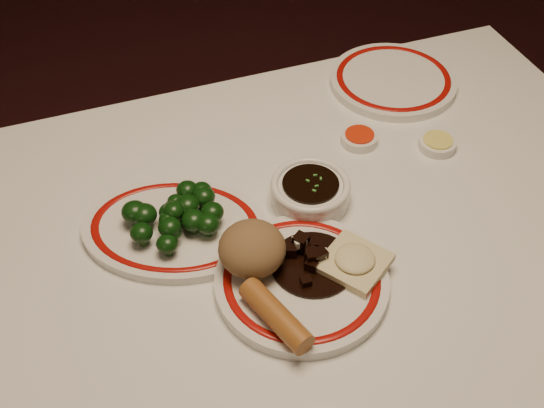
{
  "coord_description": "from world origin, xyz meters",
  "views": [
    {
      "loc": [
        -0.28,
        -0.6,
        1.51
      ],
      "look_at": [
        -0.03,
        0.06,
        0.8
      ],
      "focal_mm": 45.0,
      "sensor_mm": 36.0,
      "label": 1
    }
  ],
  "objects": [
    {
      "name": "soy_bowl",
      "position": [
        0.04,
        0.09,
        0.77
      ],
      "size": [
        0.12,
        0.12,
        0.04
      ],
      "color": "white",
      "rests_on": "dining_table"
    },
    {
      "name": "broccoli_plate",
      "position": [
        -0.18,
        0.1,
        0.76
      ],
      "size": [
        0.34,
        0.32,
        0.02
      ],
      "color": "white",
      "rests_on": "dining_table"
    },
    {
      "name": "sweet_sour_dish",
      "position": [
        0.17,
        0.2,
        0.76
      ],
      "size": [
        0.06,
        0.06,
        0.02
      ],
      "color": "white",
      "rests_on": "dining_table"
    },
    {
      "name": "spring_roll",
      "position": [
        -0.09,
        -0.12,
        0.78
      ],
      "size": [
        0.07,
        0.12,
        0.03
      ],
      "primitive_type": "cylinder",
      "rotation": [
        1.57,
        0.0,
        0.31
      ],
      "color": "#A15F27",
      "rests_on": "main_plate"
    },
    {
      "name": "main_plate",
      "position": [
        -0.03,
        -0.06,
        0.76
      ],
      "size": [
        0.24,
        0.24,
        0.02
      ],
      "color": "white",
      "rests_on": "dining_table"
    },
    {
      "name": "mustard_dish",
      "position": [
        0.29,
        0.14,
        0.76
      ],
      "size": [
        0.06,
        0.06,
        0.02
      ],
      "color": "white",
      "rests_on": "dining_table"
    },
    {
      "name": "broccoli_pile",
      "position": [
        -0.17,
        0.1,
        0.79
      ],
      "size": [
        0.14,
        0.13,
        0.05
      ],
      "color": "#23471C",
      "rests_on": "broccoli_plate"
    },
    {
      "name": "fried_wonton",
      "position": [
        0.04,
        -0.06,
        0.78
      ],
      "size": [
        0.12,
        0.12,
        0.02
      ],
      "color": "beige",
      "rests_on": "main_plate"
    },
    {
      "name": "far_plate",
      "position": [
        0.31,
        0.33,
        0.76
      ],
      "size": [
        0.31,
        0.31,
        0.02
      ],
      "color": "white",
      "rests_on": "dining_table"
    },
    {
      "name": "rice_mound",
      "position": [
        -0.09,
        -0.01,
        0.8
      ],
      "size": [
        0.09,
        0.09,
        0.07
      ],
      "primitive_type": "ellipsoid",
      "color": "brown",
      "rests_on": "main_plate"
    },
    {
      "name": "dining_table",
      "position": [
        0.0,
        0.0,
        0.66
      ],
      "size": [
        1.2,
        0.9,
        0.75
      ],
      "color": "white",
      "rests_on": "ground"
    },
    {
      "name": "stirfry_heap",
      "position": [
        -0.01,
        -0.04,
        0.78
      ],
      "size": [
        0.12,
        0.12,
        0.03
      ],
      "color": "black",
      "rests_on": "main_plate"
    }
  ]
}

